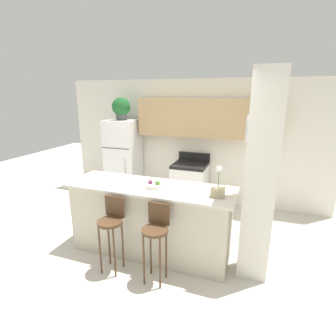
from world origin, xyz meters
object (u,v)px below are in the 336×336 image
Objects in this scene: stove_range at (190,185)px; potted_plant_on_fridge at (121,108)px; refrigerator at (124,160)px; bar_stool_right at (156,232)px; fruit_bowl at (154,185)px; orchid_vase at (218,190)px; bar_stool_left at (112,224)px.

potted_plant_on_fridge reaches higher than stove_range.
bar_stool_right is at bearing -53.50° from refrigerator.
refrigerator is at bearing -62.26° from potted_plant_on_fridge.
fruit_bowl reaches higher than stove_range.
orchid_vase is at bearing 34.69° from bar_stool_right.
fruit_bowl is (0.40, 0.48, 0.41)m from bar_stool_left.
stove_range is 1.07× the size of bar_stool_right.
potted_plant_on_fridge is at bearing 141.48° from orchid_vase.
orchid_vase is 0.86m from fruit_bowl.
potted_plant_on_fridge is 1.18× the size of orchid_vase.
refrigerator reaches higher than bar_stool_left.
refrigerator reaches higher than bar_stool_right.
stove_range is 2.14m from potted_plant_on_fridge.
potted_plant_on_fridge is (-1.12, 2.34, 1.31)m from bar_stool_left.
orchid_vase is (2.38, -1.89, 0.26)m from refrigerator.
fruit_bowl is (-0.00, -1.86, 0.61)m from stove_range.
potted_plant_on_fridge is at bearing 129.10° from fruit_bowl.
potted_plant_on_fridge is 2.57m from fruit_bowl.
bar_stool_left is 0.61m from bar_stool_right.
bar_stool_right is at bearing -145.31° from orchid_vase.
orchid_vase is (0.65, 0.45, 0.47)m from bar_stool_right.
orchid_vase is at bearing -38.52° from refrigerator.
orchid_vase is (1.26, 0.45, 0.47)m from bar_stool_left.
stove_range is 4.60× the size of fruit_bowl.
bar_stool_right is 2.16× the size of potted_plant_on_fridge.
fruit_bowl is (-0.86, 0.03, -0.06)m from orchid_vase.
fruit_bowl is (1.51, -1.86, -0.90)m from potted_plant_on_fridge.
stove_range reaches higher than bar_stool_right.
potted_plant_on_fridge reaches higher than bar_stool_right.
bar_stool_right is 0.91m from orchid_vase.
fruit_bowl is at bearing -90.09° from stove_range.
fruit_bowl is at bearing 114.48° from bar_stool_right.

